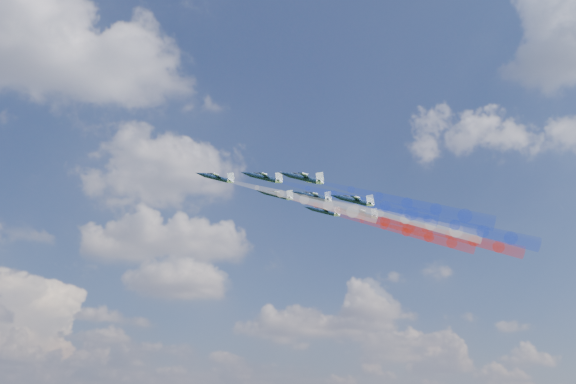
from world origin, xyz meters
name	(u,v)px	position (x,y,z in m)	size (l,w,h in m)	color
jet_lead	(216,178)	(-11.41, -4.41, 158.63)	(8.57, 10.71, 2.86)	black
trail_lead	(304,199)	(9.12, -13.55, 152.29)	(3.57, 37.24, 3.57)	white
jet_inner_left	(263,178)	(-3.18, -18.93, 154.87)	(8.57, 10.71, 2.86)	black
trail_inner_left	(359,200)	(17.36, -28.07, 148.52)	(3.57, 37.24, 3.57)	#1A36DF
jet_inner_right	(276,195)	(5.62, -1.14, 156.75)	(8.57, 10.71, 2.86)	black
trail_inner_right	(362,216)	(26.15, -10.28, 150.40)	(3.57, 37.24, 3.57)	red
jet_outer_left	(303,178)	(1.82, -32.78, 150.77)	(8.57, 10.71, 2.86)	black
trail_outer_left	(407,203)	(22.35, -41.92, 144.42)	(3.57, 37.24, 3.57)	#1A36DF
jet_center_third	(313,197)	(11.27, -14.13, 152.99)	(8.57, 10.71, 2.86)	black
trail_center_third	(405,219)	(31.81, -23.27, 146.64)	(3.57, 37.24, 3.57)	white
jet_outer_right	(324,211)	(21.08, 3.77, 154.99)	(8.57, 10.71, 2.86)	black
trail_outer_right	(406,232)	(41.62, -5.36, 148.64)	(3.57, 37.24, 3.57)	red
jet_rear_left	(354,200)	(15.51, -29.27, 147.97)	(8.57, 10.71, 2.86)	black
trail_rear_left	(455,225)	(36.04, -38.41, 141.62)	(3.57, 37.24, 3.57)	#1A36DF
jet_rear_right	(360,213)	(25.62, -10.47, 151.02)	(8.57, 10.71, 2.86)	black
trail_rear_right	(449,235)	(46.15, -19.61, 144.67)	(3.57, 37.24, 3.57)	red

